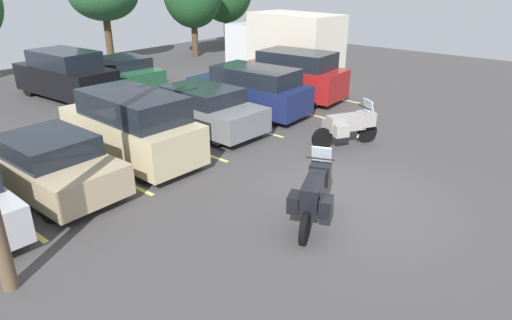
# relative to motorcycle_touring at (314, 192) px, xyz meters

# --- Properties ---
(ground) EXTENTS (44.00, 44.00, 0.10)m
(ground) POSITION_rel_motorcycle_touring_xyz_m (1.17, -0.20, -0.73)
(ground) COLOR #423F3F
(motorcycle_touring) EXTENTS (2.21, 1.20, 1.45)m
(motorcycle_touring) POSITION_rel_motorcycle_touring_xyz_m (0.00, 0.00, 0.00)
(motorcycle_touring) COLOR black
(motorcycle_touring) RESTS_ON ground
(motorcycle_second) EXTENTS (2.01, 1.36, 1.39)m
(motorcycle_second) POSITION_rel_motorcycle_touring_xyz_m (4.49, 1.66, -0.02)
(motorcycle_second) COLOR black
(motorcycle_second) RESTS_ON ground
(parking_stripes) EXTENTS (18.56, 5.01, 0.01)m
(parking_stripes) POSITION_rel_motorcycle_touring_xyz_m (-0.17, 6.09, -0.68)
(parking_stripes) COLOR #EAE066
(parking_stripes) RESTS_ON ground
(car_tan) EXTENTS (1.89, 4.49, 1.43)m
(car_tan) POSITION_rel_motorcycle_touring_xyz_m (-2.85, 5.81, 0.01)
(car_tan) COLOR tan
(car_tan) RESTS_ON ground
(car_champagne) EXTENTS (2.01, 4.67, 1.95)m
(car_champagne) POSITION_rel_motorcycle_touring_xyz_m (-0.37, 5.83, 0.29)
(car_champagne) COLOR #C1B289
(car_champagne) RESTS_ON ground
(car_grey) EXTENTS (2.09, 4.96, 1.48)m
(car_grey) POSITION_rel_motorcycle_touring_xyz_m (2.66, 6.28, 0.05)
(car_grey) COLOR slate
(car_grey) RESTS_ON ground
(car_navy) EXTENTS (2.00, 4.76, 1.76)m
(car_navy) POSITION_rel_motorcycle_touring_xyz_m (5.16, 6.18, 0.20)
(car_navy) COLOR navy
(car_navy) RESTS_ON ground
(car_red) EXTENTS (2.22, 4.67, 1.97)m
(car_red) POSITION_rel_motorcycle_touring_xyz_m (7.95, 6.24, 0.29)
(car_red) COLOR maroon
(car_red) RESTS_ON ground
(car_far_black) EXTENTS (2.14, 4.96, 1.99)m
(car_far_black) POSITION_rel_motorcycle_touring_xyz_m (1.89, 13.48, 0.30)
(car_far_black) COLOR black
(car_far_black) RESTS_ON ground
(car_far_green) EXTENTS (2.19, 4.45, 1.44)m
(car_far_green) POSITION_rel_motorcycle_touring_xyz_m (4.51, 13.23, 0.02)
(car_far_green) COLOR #235638
(car_far_green) RESTS_ON ground
(box_truck) EXTENTS (3.02, 6.36, 3.14)m
(box_truck) POSITION_rel_motorcycle_touring_xyz_m (11.04, 8.92, 0.96)
(box_truck) COLOR silver
(box_truck) RESTS_ON ground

